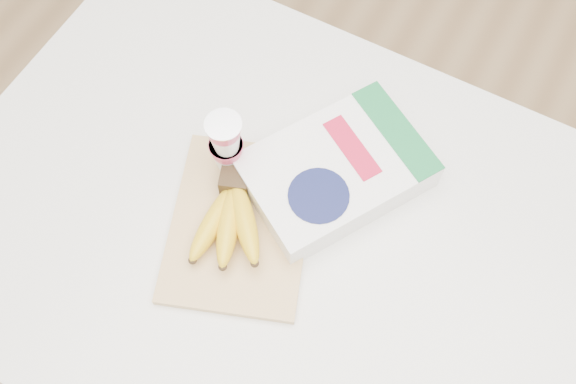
# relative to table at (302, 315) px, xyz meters

# --- Properties ---
(room) EXTENTS (4.00, 4.00, 4.00)m
(room) POSITION_rel_table_xyz_m (0.00, 0.00, 0.87)
(room) COLOR tan
(room) RESTS_ON ground
(table) EXTENTS (1.27, 0.85, 0.95)m
(table) POSITION_rel_table_xyz_m (0.00, 0.00, 0.00)
(table) COLOR white
(table) RESTS_ON ground
(cutting_board) EXTENTS (0.32, 0.37, 0.02)m
(cutting_board) POSITION_rel_table_xyz_m (-0.11, -0.03, 0.48)
(cutting_board) COLOR tan
(cutting_board) RESTS_ON table
(bananas) EXTENTS (0.15, 0.19, 0.06)m
(bananas) POSITION_rel_table_xyz_m (-0.12, -0.04, 0.51)
(bananas) COLOR #382816
(bananas) RESTS_ON cutting_board
(yogurt_stack) EXTENTS (0.06, 0.06, 0.14)m
(yogurt_stack) POSITION_rel_table_xyz_m (-0.18, 0.05, 0.57)
(yogurt_stack) COLOR white
(yogurt_stack) RESTS_ON cutting_board
(cereal_box) EXTENTS (0.32, 0.36, 0.07)m
(cereal_box) POSITION_rel_table_xyz_m (-0.01, 0.12, 0.51)
(cereal_box) COLOR white
(cereal_box) RESTS_ON table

